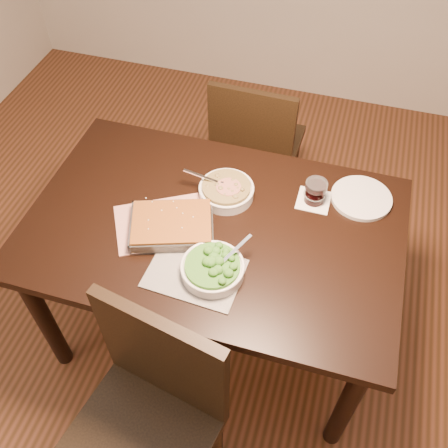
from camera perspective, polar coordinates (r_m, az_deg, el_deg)
name	(u,v)px	position (r m, az deg, el deg)	size (l,w,h in m)	color
ground	(216,323)	(2.48, -0.92, -11.22)	(4.00, 4.00, 0.00)	#3F2512
table	(214,240)	(1.94, -1.16, -1.83)	(1.40, 0.90, 0.75)	black
magazine_a	(161,223)	(1.87, -7.23, 0.08)	(0.33, 0.24, 0.01)	#BD3F36
magazine_b	(195,273)	(1.73, -3.35, -5.64)	(0.32, 0.23, 0.01)	#26272D
coaster	(313,200)	(1.97, 10.19, 2.68)	(0.13, 0.13, 0.00)	white
stew_bowl	(226,190)	(1.94, 0.27, 3.87)	(0.24, 0.22, 0.08)	white
broccoli_bowl	(213,268)	(1.70, -1.31, -5.10)	(0.22, 0.23, 0.09)	white
baking_dish	(172,225)	(1.83, -5.97, -0.17)	(0.36, 0.31, 0.05)	silver
wine_tumbler	(315,191)	(1.93, 10.39, 3.70)	(0.08, 0.08, 0.09)	black
dinner_plate	(361,198)	(2.01, 15.42, 2.88)	(0.23, 0.23, 0.02)	silver
chair_near	(149,413)	(1.76, -8.58, -20.54)	(0.53, 0.53, 0.96)	black
chair_far	(256,144)	(2.58, 3.62, 9.13)	(0.43, 0.43, 0.88)	black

